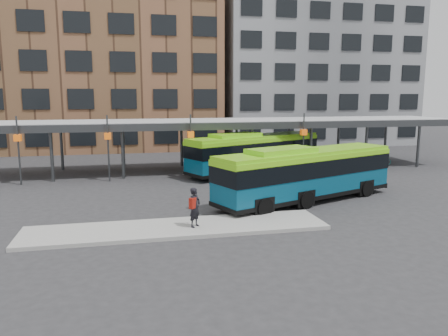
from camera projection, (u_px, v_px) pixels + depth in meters
The scene contains 9 objects.
ground at pixel (269, 207), 24.39m from camera, with size 120.00×120.00×0.00m, color #28282B.
boarding_island at pixel (177, 228), 20.31m from camera, with size 14.00×3.00×0.18m, color gray.
canopy at pixel (220, 123), 36.12m from camera, with size 40.00×6.53×4.80m.
building_brick at pixel (104, 54), 51.25m from camera, with size 26.00×14.00×22.00m, color brown.
building_grey at pixel (310, 66), 56.96m from camera, with size 24.00×14.00×20.00m, color slate.
bus_front at pixel (306, 173), 25.53m from camera, with size 12.07×6.81×3.30m.
bus_rear at pixel (254, 152), 34.91m from camera, with size 11.93×7.42×3.31m.
pedestrian at pixel (195, 207), 20.08m from camera, with size 0.78×0.79×1.84m.
bike_rack at pixel (367, 161), 38.58m from camera, with size 5.15×1.59×1.04m.
Camera 1 is at (-7.60, -22.58, 6.22)m, focal length 35.00 mm.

